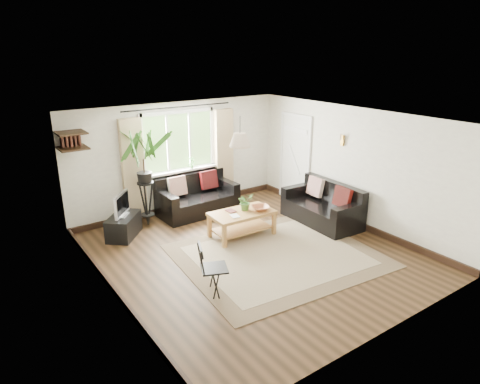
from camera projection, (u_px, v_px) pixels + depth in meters
floor at (253, 254)px, 7.63m from camera, size 5.50×5.50×0.00m
ceiling at (254, 119)px, 6.85m from camera, size 5.50×5.50×0.00m
wall_back at (179, 157)px, 9.37m from camera, size 5.00×0.02×2.40m
wall_front at (391, 250)px, 5.11m from camera, size 5.00×0.02×2.40m
wall_left at (108, 223)px, 5.88m from camera, size 0.02×5.50×2.40m
wall_right at (353, 167)px, 8.59m from camera, size 0.02×5.50×2.40m
rug at (277, 255)px, 7.54m from camera, size 3.55×3.12×0.02m
window at (179, 142)px, 9.22m from camera, size 2.50×0.16×2.16m
door at (295, 160)px, 9.96m from camera, size 0.06×0.96×2.06m
corner_shelf at (72, 140)px, 7.73m from camera, size 0.50×0.50×0.34m
pendant_lamp at (240, 137)px, 7.27m from camera, size 0.36×0.36×0.54m
wall_sconce at (341, 139)px, 8.61m from camera, size 0.12×0.12×0.28m
sofa_back at (198, 196)px, 9.35m from camera, size 1.72×0.89×0.80m
sofa_right at (322, 205)px, 8.85m from camera, size 1.72×0.91×0.79m
coffee_table at (242, 224)px, 8.26m from camera, size 1.25×0.72×0.50m
table_plant at (245, 202)px, 8.23m from camera, size 0.32×0.28×0.33m
bowl at (261, 208)px, 8.26m from camera, size 0.43×0.43×0.08m
book_a at (231, 217)px, 7.93m from camera, size 0.19×0.23×0.02m
book_b at (227, 212)px, 8.16m from camera, size 0.16×0.21×0.02m
tv_stand at (124, 226)px, 8.25m from camera, size 0.87×0.90×0.43m
tv at (122, 204)px, 8.11m from camera, size 0.56×0.60×0.47m
palm_stand at (145, 179)px, 8.55m from camera, size 0.90×0.90×1.98m
folding_chair at (214, 269)px, 6.28m from camera, size 0.55×0.55×0.81m
sill_plant at (192, 163)px, 9.46m from camera, size 0.14×0.10×0.27m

